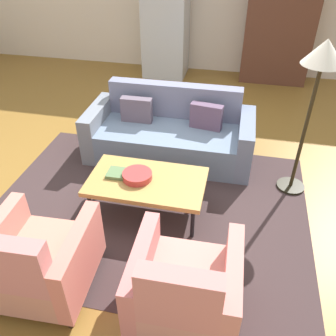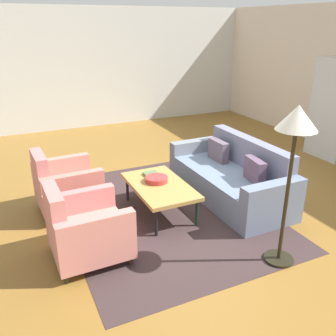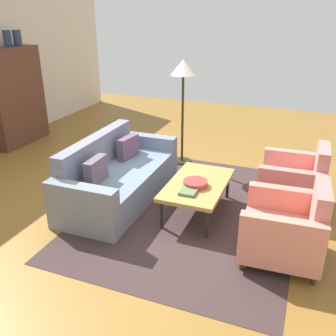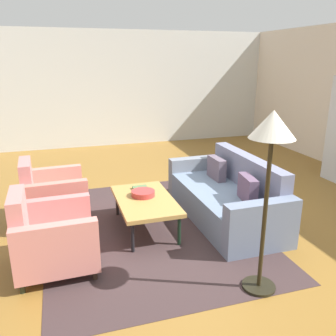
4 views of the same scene
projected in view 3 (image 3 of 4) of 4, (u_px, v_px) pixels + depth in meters
ground_plane at (149, 201)px, 5.13m from camera, size 11.81×11.81×0.00m
area_rug at (193, 210)px, 4.88m from camera, size 3.40×2.60×0.01m
couch at (115, 178)px, 5.14m from camera, size 2.11×0.92×0.86m
coffee_table at (197, 185)px, 4.71m from camera, size 1.20×0.70×0.42m
armchair_left at (288, 230)px, 3.83m from camera, size 0.84×0.84×0.88m
armchair_right at (296, 183)px, 4.85m from camera, size 0.82×0.82×0.88m
fruit_bowl at (195, 183)px, 4.60m from camera, size 0.31×0.31×0.07m
book_stack at (189, 191)px, 4.45m from camera, size 0.27×0.20×0.03m
cabinet at (13, 97)px, 7.04m from camera, size 1.20×0.51×1.80m
vase_tall at (7, 38)px, 6.71m from camera, size 0.15×0.15×0.29m
vase_round at (17, 38)px, 6.93m from camera, size 0.15×0.15×0.28m
floor_lamp at (183, 77)px, 5.86m from camera, size 0.40×0.40×1.72m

